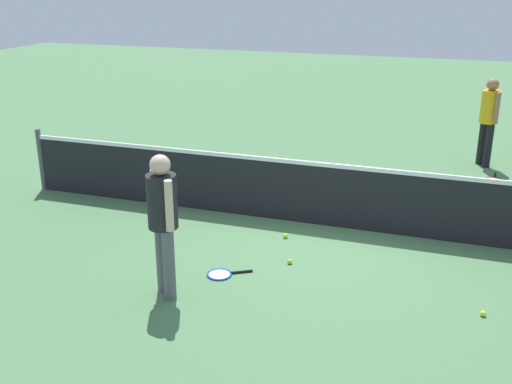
# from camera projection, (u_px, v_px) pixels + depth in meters

# --- Properties ---
(ground_plane) EXTENTS (40.00, 40.00, 0.00)m
(ground_plane) POSITION_uv_depth(u_px,v_px,m) (326.00, 225.00, 9.05)
(ground_plane) COLOR #4C7A4C
(court_net) EXTENTS (10.09, 0.09, 1.07)m
(court_net) POSITION_uv_depth(u_px,v_px,m) (327.00, 194.00, 8.88)
(court_net) COLOR #4C4C51
(court_net) RESTS_ON ground_plane
(player_near_side) EXTENTS (0.48, 0.48, 1.70)m
(player_near_side) POSITION_uv_depth(u_px,v_px,m) (163.00, 214.00, 6.78)
(player_near_side) COLOR #595960
(player_near_side) RESTS_ON ground_plane
(player_far_side) EXTENTS (0.47, 0.48, 1.70)m
(player_far_side) POSITION_uv_depth(u_px,v_px,m) (489.00, 115.00, 11.54)
(player_far_side) COLOR black
(player_far_side) RESTS_ON ground_plane
(tennis_racket_near_player) EXTENTS (0.59, 0.45, 0.03)m
(tennis_racket_near_player) POSITION_uv_depth(u_px,v_px,m) (221.00, 274.00, 7.56)
(tennis_racket_near_player) COLOR blue
(tennis_racket_near_player) RESTS_ON ground_plane
(tennis_racket_far_player) EXTENTS (0.34, 0.60, 0.03)m
(tennis_racket_far_player) POSITION_uv_depth(u_px,v_px,m) (494.00, 180.00, 11.02)
(tennis_racket_far_player) COLOR red
(tennis_racket_far_player) RESTS_ON ground_plane
(tennis_ball_by_net) EXTENTS (0.07, 0.07, 0.07)m
(tennis_ball_by_net) POSITION_uv_depth(u_px,v_px,m) (285.00, 236.00, 8.61)
(tennis_ball_by_net) COLOR #C6E033
(tennis_ball_by_net) RESTS_ON ground_plane
(tennis_ball_midcourt) EXTENTS (0.07, 0.07, 0.07)m
(tennis_ball_midcourt) POSITION_uv_depth(u_px,v_px,m) (483.00, 314.00, 6.64)
(tennis_ball_midcourt) COLOR #C6E033
(tennis_ball_midcourt) RESTS_ON ground_plane
(tennis_ball_baseline) EXTENTS (0.07, 0.07, 0.07)m
(tennis_ball_baseline) POSITION_uv_depth(u_px,v_px,m) (290.00, 261.00, 7.85)
(tennis_ball_baseline) COLOR #C6E033
(tennis_ball_baseline) RESTS_ON ground_plane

